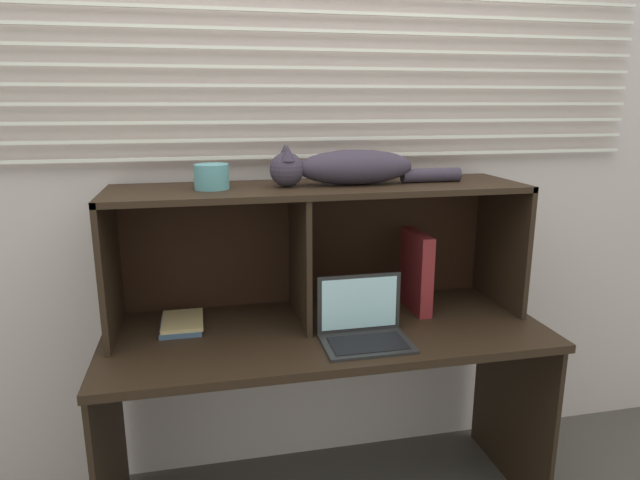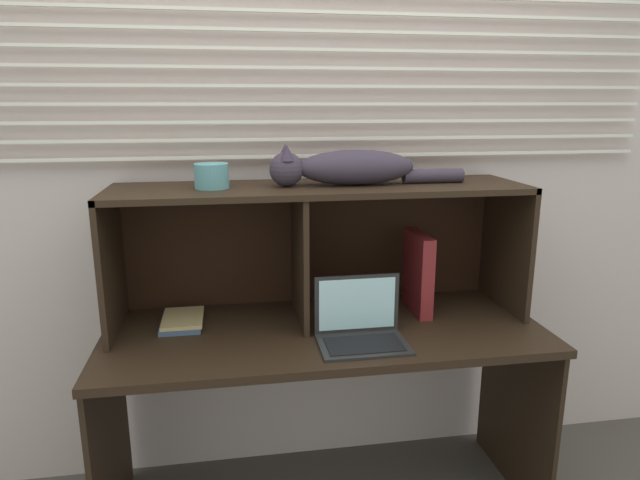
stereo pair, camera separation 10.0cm
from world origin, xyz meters
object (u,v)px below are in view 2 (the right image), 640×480
at_px(small_basket, 212,176).
at_px(binder_upright, 418,273).
at_px(laptop, 361,328).
at_px(book_stack, 182,321).
at_px(cat, 347,168).

bearing_deg(small_basket, binder_upright, 0.00).
bearing_deg(small_basket, laptop, -27.22).
bearing_deg(book_stack, cat, -0.17).
bearing_deg(small_basket, book_stack, 179.19).
height_order(cat, small_basket, cat).
relative_size(binder_upright, small_basket, 2.61).
bearing_deg(cat, binder_upright, 0.00).
distance_m(binder_upright, small_basket, 0.87).
relative_size(book_stack, small_basket, 1.73).
bearing_deg(book_stack, laptop, -22.16).
bearing_deg(cat, laptop, -89.89).
xyz_separation_m(cat, binder_upright, (0.29, 0.00, -0.42)).
bearing_deg(small_basket, cat, 0.00).
relative_size(laptop, book_stack, 1.45).
distance_m(cat, binder_upright, 0.51).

